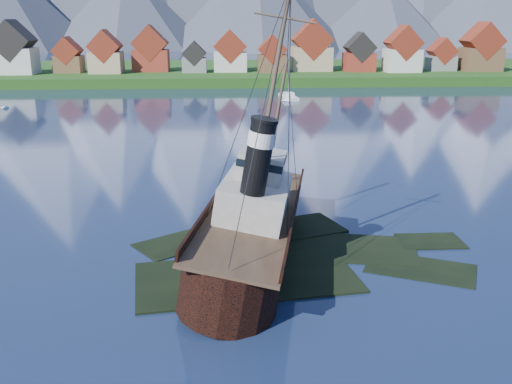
{
  "coord_description": "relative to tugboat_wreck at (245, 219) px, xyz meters",
  "views": [
    {
      "loc": [
        -4.68,
        -44.87,
        20.62
      ],
      "look_at": [
        -1.74,
        6.0,
        5.0
      ],
      "focal_mm": 40.0,
      "sensor_mm": 36.0,
      "label": 1
    }
  ],
  "objects": [
    {
      "name": "ground",
      "position": [
        2.83,
        -3.93,
        -3.11
      ],
      "size": [
        1400.0,
        1400.0,
        0.0
      ],
      "primitive_type": "plane",
      "color": "#172341",
      "rests_on": "ground"
    },
    {
      "name": "shoal",
      "position": [
        4.6,
        -1.78,
        -3.45
      ],
      "size": [
        31.71,
        21.24,
        1.14
      ],
      "color": "black",
      "rests_on": "ground"
    },
    {
      "name": "shore_bank",
      "position": [
        2.83,
        166.07,
        -3.11
      ],
      "size": [
        600.0,
        80.0,
        3.2
      ],
      "primitive_type": "cube",
      "color": "#1A4012",
      "rests_on": "ground"
    },
    {
      "name": "seawall",
      "position": [
        2.83,
        128.07,
        -3.11
      ],
      "size": [
        600.0,
        2.5,
        2.0
      ],
      "primitive_type": "cube",
      "color": "#3F3D38",
      "rests_on": "ground"
    },
    {
      "name": "town",
      "position": [
        -30.29,
        148.25,
        5.88
      ],
      "size": [
        250.96,
        16.69,
        17.3
      ],
      "color": "maroon",
      "rests_on": "ground"
    },
    {
      "name": "tugboat_wreck",
      "position": [
        0.0,
        0.0,
        0.0
      ],
      "size": [
        7.25,
        31.26,
        24.77
      ],
      "rotation": [
        0.0,
        0.16,
        -0.19
      ],
      "color": "black",
      "rests_on": "ground"
    },
    {
      "name": "sailboat_e",
      "position": [
        15.59,
        102.81,
        -2.82
      ],
      "size": [
        4.45,
        11.76,
        13.3
      ],
      "rotation": [
        0.0,
        0.0,
        0.14
      ],
      "color": "white",
      "rests_on": "ground"
    }
  ]
}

